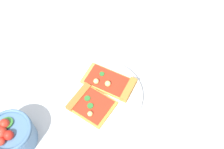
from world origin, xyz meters
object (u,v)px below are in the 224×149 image
object	(u,v)px
plate	(102,94)
pizza_slice_near	(112,83)
pizza_slice_far	(89,104)
soda_glass	(188,66)
paper_napkin	(130,22)
salad_bowl	(12,134)

from	to	relation	value
plate	pizza_slice_near	size ratio (longest dim) A/B	1.52
pizza_slice_far	soda_glass	distance (m)	0.30
plate	soda_glass	xyz separation A→B (m)	(-0.18, -0.18, 0.06)
paper_napkin	soda_glass	bearing A→B (deg)	155.03
pizza_slice_far	salad_bowl	distance (m)	0.22
pizza_slice_near	pizza_slice_far	size ratio (longest dim) A/B	1.32
plate	salad_bowl	distance (m)	0.27
plate	pizza_slice_far	world-z (taller)	pizza_slice_far
pizza_slice_near	paper_napkin	distance (m)	0.27
pizza_slice_far	soda_glass	bearing A→B (deg)	-129.63
salad_bowl	soda_glass	world-z (taller)	soda_glass
pizza_slice_near	salad_bowl	distance (m)	0.30
pizza_slice_far	salad_bowl	bearing A→B (deg)	58.49
soda_glass	paper_napkin	xyz separation A→B (m)	(0.25, -0.12, -0.06)
plate	pizza_slice_near	xyz separation A→B (m)	(-0.01, -0.04, 0.01)
pizza_slice_far	paper_napkin	xyz separation A→B (m)	(0.06, -0.35, -0.02)
pizza_slice_near	paper_napkin	bearing A→B (deg)	-72.67
salad_bowl	soda_glass	distance (m)	0.51
soda_glass	paper_napkin	distance (m)	0.28
pizza_slice_far	paper_napkin	distance (m)	0.35
pizza_slice_far	soda_glass	size ratio (longest dim) A/B	0.85
salad_bowl	soda_glass	bearing A→B (deg)	-126.22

